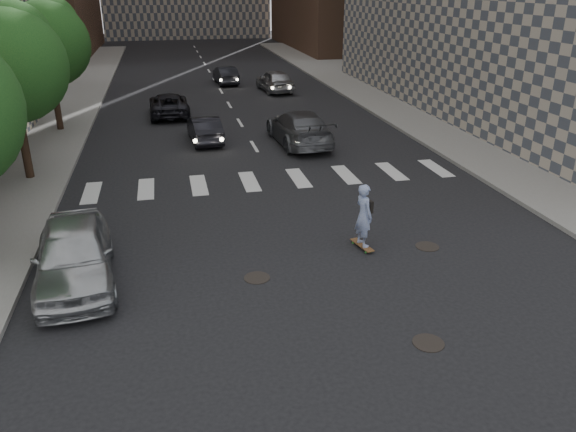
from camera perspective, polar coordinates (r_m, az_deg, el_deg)
name	(u,v)px	position (r m, az deg, el deg)	size (l,w,h in m)	color
ground	(342,292)	(14.53, 5.49, -7.73)	(160.00, 160.00, 0.00)	black
sidewalk_right	(467,106)	(37.57, 17.74, 10.57)	(13.00, 80.00, 0.15)	gray
tree_b	(11,60)	(23.80, -26.34, 14.01)	(4.20, 4.20, 6.60)	#382619
tree_c	(48,40)	(31.60, -23.21, 16.15)	(4.20, 4.20, 6.60)	#382619
manhole_a	(428,343)	(13.00, 14.07, -12.40)	(0.70, 0.70, 0.02)	black
manhole_b	(257,278)	(15.13, -3.17, -6.28)	(0.70, 0.70, 0.02)	black
manhole_c	(427,246)	(17.32, 13.96, -3.02)	(0.70, 0.70, 0.02)	black
skateboarder	(364,215)	(16.47, 7.71, 0.07)	(0.60, 1.04, 2.01)	brown
silver_sedan	(74,254)	(15.56, -20.91, -3.67)	(1.93, 4.80, 1.64)	#B2B5B9
traffic_car_a	(205,129)	(28.14, -8.47, 8.74)	(1.35, 3.86, 1.27)	black
traffic_car_b	(299,128)	(27.41, 1.12, 8.97)	(2.26, 5.55, 1.61)	#525459
traffic_car_c	(169,105)	(34.13, -12.01, 11.00)	(2.20, 4.76, 1.32)	black
traffic_car_d	(275,80)	(41.16, -1.35, 13.60)	(1.84, 4.58, 1.56)	#A0A1A7
traffic_car_e	(226,75)	(44.63, -6.36, 14.05)	(1.41, 4.04, 1.33)	black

